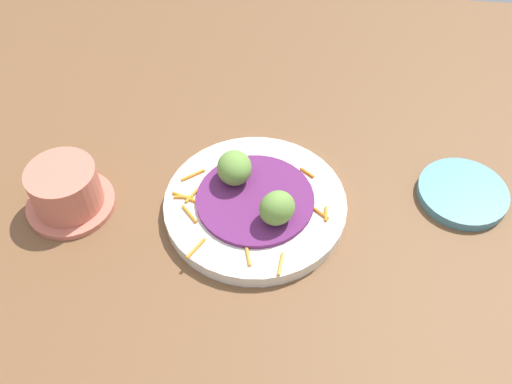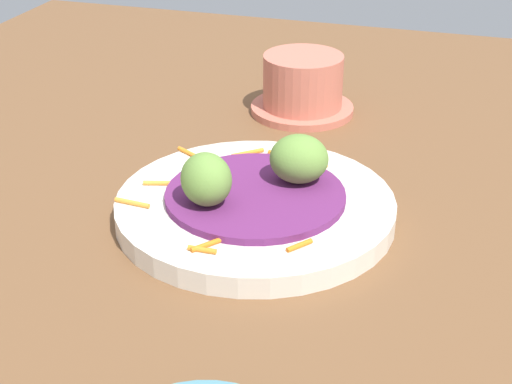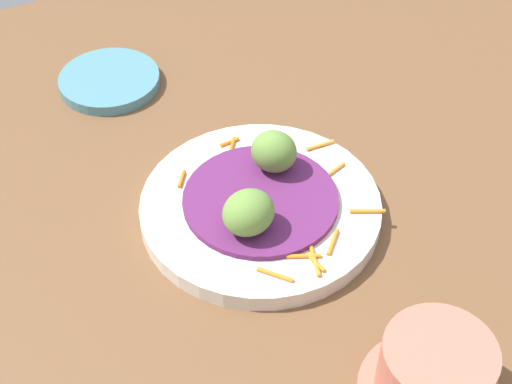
{
  "view_description": "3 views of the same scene",
  "coord_description": "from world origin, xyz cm",
  "px_view_note": "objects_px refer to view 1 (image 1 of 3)",
  "views": [
    {
      "loc": [
        -46.16,
        -10.54,
        59.77
      ],
      "look_at": [
        -1.03,
        -5.43,
        6.77
      ],
      "focal_mm": 39.82,
      "sensor_mm": 36.0,
      "label": 1
    },
    {
      "loc": [
        16.84,
        -59.04,
        34.61
      ],
      "look_at": [
        0.3,
        -5.98,
        4.89
      ],
      "focal_mm": 53.85,
      "sensor_mm": 36.0,
      "label": 2
    },
    {
      "loc": [
        25.4,
        40.35,
        56.8
      ],
      "look_at": [
        0.95,
        -4.37,
        6.33
      ],
      "focal_mm": 53.81,
      "sensor_mm": 36.0,
      "label": 3
    }
  ],
  "objects_px": {
    "main_plate": "(255,206)",
    "guac_scoop_left": "(234,168)",
    "terracotta_bowl": "(66,190)",
    "guac_scoop_center": "(277,208)",
    "side_plate_small": "(463,193)"
  },
  "relations": [
    {
      "from": "main_plate",
      "to": "guac_scoop_left",
      "type": "height_order",
      "value": "guac_scoop_left"
    },
    {
      "from": "main_plate",
      "to": "guac_scoop_center",
      "type": "bearing_deg",
      "value": -135.21
    },
    {
      "from": "side_plate_small",
      "to": "terracotta_bowl",
      "type": "height_order",
      "value": "terracotta_bowl"
    },
    {
      "from": "main_plate",
      "to": "guac_scoop_left",
      "type": "xyz_separation_m",
      "value": [
        0.03,
        0.03,
        0.04
      ]
    },
    {
      "from": "guac_scoop_center",
      "to": "terracotta_bowl",
      "type": "xyz_separation_m",
      "value": [
        0.01,
        0.27,
        -0.02
      ]
    },
    {
      "from": "main_plate",
      "to": "side_plate_small",
      "type": "xyz_separation_m",
      "value": [
        0.05,
        -0.27,
        -0.0
      ]
    },
    {
      "from": "side_plate_small",
      "to": "terracotta_bowl",
      "type": "distance_m",
      "value": 0.52
    },
    {
      "from": "side_plate_small",
      "to": "guac_scoop_left",
      "type": "bearing_deg",
      "value": 94.66
    },
    {
      "from": "main_plate",
      "to": "guac_scoop_left",
      "type": "distance_m",
      "value": 0.06
    },
    {
      "from": "main_plate",
      "to": "side_plate_small",
      "type": "bearing_deg",
      "value": -78.51
    },
    {
      "from": "guac_scoop_center",
      "to": "side_plate_small",
      "type": "bearing_deg",
      "value": -70.43
    },
    {
      "from": "guac_scoop_center",
      "to": "side_plate_small",
      "type": "distance_m",
      "value": 0.26
    },
    {
      "from": "main_plate",
      "to": "terracotta_bowl",
      "type": "height_order",
      "value": "terracotta_bowl"
    },
    {
      "from": "main_plate",
      "to": "terracotta_bowl",
      "type": "relative_size",
      "value": 2.06
    },
    {
      "from": "side_plate_small",
      "to": "guac_scoop_center",
      "type": "bearing_deg",
      "value": 109.57
    }
  ]
}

